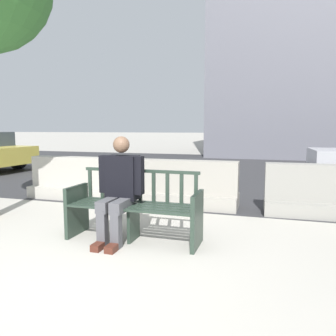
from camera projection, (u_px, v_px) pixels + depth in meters
ground_plane at (67, 276)px, 3.15m from camera, size 200.00×200.00×0.00m
street_asphalt at (213, 169)px, 11.41m from camera, size 120.00×12.00×0.01m
street_bench at (134, 209)px, 4.14m from camera, size 1.69×0.54×0.88m
seated_person at (119, 186)px, 4.11m from camera, size 0.58×0.72×1.31m
jersey_barrier_centre at (182, 187)px, 5.97m from camera, size 2.01×0.70×0.84m
jersey_barrier_left at (79, 182)px, 6.63m from camera, size 2.00×0.69×0.84m
jersey_barrier_right at (329, 196)px, 5.25m from camera, size 2.02×0.74×0.84m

